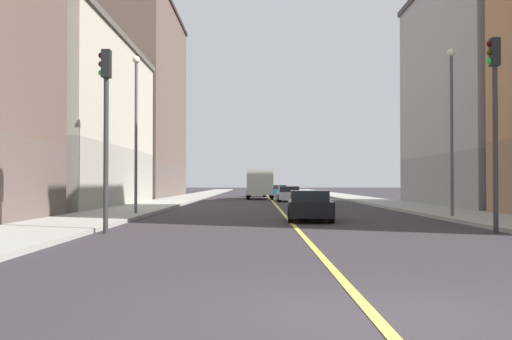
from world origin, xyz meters
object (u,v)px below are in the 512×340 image
Objects in this scene: building_left_mid at (494,91)px; car_silver at (288,194)px; street_lamp_left_near at (450,115)px; car_yellow at (256,192)px; traffic_light_right_near at (104,114)px; building_right_midblock at (61,121)px; traffic_light_left_near at (493,107)px; street_lamp_right_near at (135,119)px; car_teal at (278,191)px; car_black at (308,206)px; building_right_distant at (132,102)px; box_truck at (259,183)px.

building_left_mid reaches higher than car_silver.
car_silver is (-13.41, 11.19, -7.19)m from building_left_mid.
car_yellow is at bearing 100.89° from street_lamp_left_near.
street_lamp_left_near is at bearing 29.73° from traffic_light_right_near.
building_right_midblock is at bearing 178.71° from building_left_mid.
building_right_midblock reaches higher than traffic_light_left_near.
traffic_light_left_near is at bearing -37.34° from street_lamp_right_near.
traffic_light_right_near is (-12.47, 0.00, -0.22)m from traffic_light_left_near.
traffic_light_right_near is 1.45× the size of car_teal.
street_lamp_right_near is at bearing 169.97° from street_lamp_left_near.
traffic_light_left_near is at bearing -0.00° from traffic_light_right_near.
car_silver is 0.95× the size of car_black.
building_left_mid is at bearing -41.25° from building_right_distant.
traffic_light_right_near is 1.32× the size of car_silver.
car_yellow is at bearing 16.09° from building_right_distant.
traffic_light_left_near is 0.80× the size of box_truck.
traffic_light_left_near is 7.79m from street_lamp_left_near.
car_teal is (16.06, 29.87, -5.19)m from building_right_midblock.
traffic_light_left_near reaches higher than car_black.
street_lamp_right_near reaches higher than car_yellow.
street_lamp_left_near is (22.00, -40.59, -5.81)m from building_right_distant.
car_silver reaches higher than car_yellow.
traffic_light_left_near is 1.54× the size of car_teal.
car_teal is at bearing 16.10° from building_right_distant.
traffic_light_left_near reaches higher than box_truck.
street_lamp_left_near is 45.79m from car_teal.
box_truck is at bearing 106.13° from car_silver.
car_black is at bearing -91.09° from car_silver.
building_right_midblock is 34.31m from car_teal.
street_lamp_left_near is at bearing -77.20° from car_silver.
box_truck is (-15.82, 19.53, -6.28)m from building_left_mid.
street_lamp_left_near reaches higher than traffic_light_left_near.
traffic_light_right_near is 34.58m from car_silver.
car_black is at bearing -131.44° from building_left_mid.
traffic_light_left_near is at bearing -81.76° from car_silver.
traffic_light_right_near is at bearing -150.27° from street_lamp_left_near.
building_right_midblock reaches higher than car_teal.
car_yellow is at bearing 84.60° from traffic_light_right_near.
car_black is at bearing 43.04° from traffic_light_right_near.
traffic_light_right_near is 0.77× the size of street_lamp_right_near.
car_teal is (-5.95, 45.22, -3.97)m from street_lamp_left_near.
building_right_midblock reaches higher than car_yellow.
traffic_light_right_near reaches higher than car_black.
car_yellow is at bearing 65.21° from building_right_midblock.
building_right_distant is at bearing 137.63° from car_silver.
car_yellow is at bearing 118.38° from building_left_mid.
car_teal is 11.29m from box_truck.
building_left_mid reaches higher than traffic_light_right_near.
building_right_midblock is at bearing 120.48° from street_lamp_right_near.
building_right_distant is at bearing 138.75° from building_left_mid.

